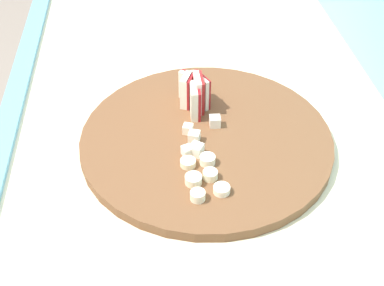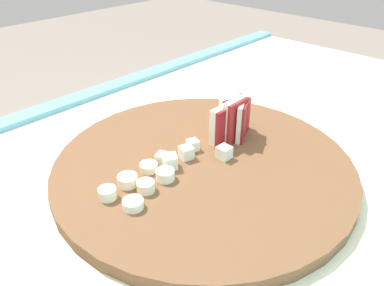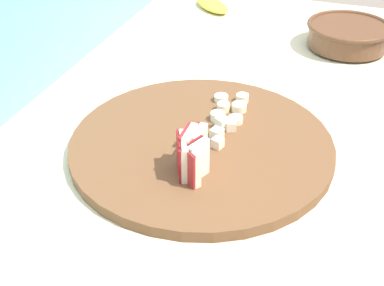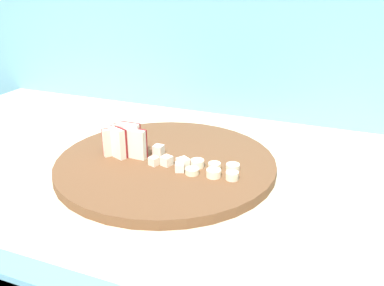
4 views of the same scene
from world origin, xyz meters
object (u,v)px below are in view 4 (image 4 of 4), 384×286
object	(u,v)px
apple_wedge_fan	(124,141)
banana_slice_rows	(213,169)
cutting_board	(166,164)
apple_dice_pile	(169,160)

from	to	relation	value
apple_wedge_fan	banana_slice_rows	world-z (taller)	apple_wedge_fan
apple_wedge_fan	cutting_board	bearing A→B (deg)	6.79
cutting_board	apple_wedge_fan	xyz separation A→B (m)	(-0.09, -0.01, 0.04)
cutting_board	banana_slice_rows	size ratio (longest dim) A/B	4.31
apple_dice_pile	banana_slice_rows	size ratio (longest dim) A/B	0.95
apple_wedge_fan	banana_slice_rows	size ratio (longest dim) A/B	0.89
cutting_board	apple_dice_pile	distance (m)	0.03
cutting_board	apple_dice_pile	size ratio (longest dim) A/B	4.56
apple_wedge_fan	banana_slice_rows	bearing A→B (deg)	-2.24
apple_dice_pile	banana_slice_rows	xyz separation A→B (m)	(0.09, -0.00, -0.00)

